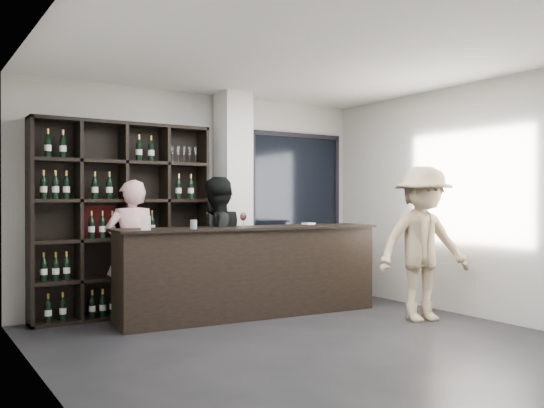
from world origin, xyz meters
TOP-DOWN VIEW (x-y plane):
  - floor at (0.00, 0.00)m, footprint 5.00×5.50m
  - wine_shelf at (-1.15, 2.57)m, footprint 2.20×0.35m
  - structural_column at (0.35, 2.47)m, footprint 0.40×0.40m
  - glass_panel at (1.55, 2.69)m, footprint 1.60×0.08m
  - tasting_counter at (0.20, 1.75)m, footprint 3.37×0.70m
  - taster_pink at (-1.10, 2.40)m, footprint 0.68×0.51m
  - taster_black at (-0.10, 2.12)m, footprint 1.03×0.94m
  - customer at (1.80, 0.40)m, footprint 1.33×0.97m
  - wine_glass at (0.04, 1.66)m, footprint 0.10×0.10m
  - spit_cup at (-0.63, 1.63)m, footprint 0.10×0.10m
  - napkin_stack at (1.19, 1.88)m, footprint 0.15×0.15m
  - card_stand at (-1.19, 1.67)m, footprint 0.11×0.09m

SIDE VIEW (x-z plane):
  - floor at x=0.00m, z-range -0.01..0.00m
  - tasting_counter at x=0.20m, z-range 0.00..1.11m
  - taster_pink at x=-1.10m, z-range 0.00..1.69m
  - taster_black at x=-0.10m, z-range 0.00..1.74m
  - customer at x=1.80m, z-range 0.00..1.84m
  - napkin_stack at x=1.19m, z-range 1.11..1.13m
  - spit_cup at x=-0.63m, z-range 1.11..1.22m
  - card_stand at x=-1.19m, z-range 1.11..1.26m
  - wine_shelf at x=-1.15m, z-range 0.00..2.40m
  - wine_glass at x=0.04m, z-range 1.11..1.31m
  - glass_panel at x=1.55m, z-range 0.35..2.45m
  - structural_column at x=0.35m, z-range 0.00..2.90m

